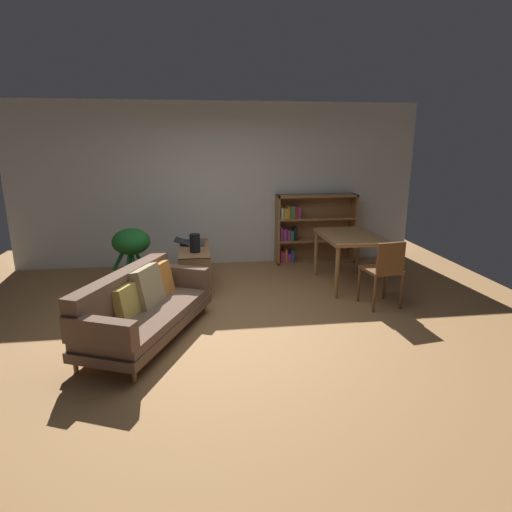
{
  "coord_description": "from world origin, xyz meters",
  "views": [
    {
      "loc": [
        -0.37,
        -4.58,
        2.07
      ],
      "look_at": [
        0.34,
        0.55,
        0.67
      ],
      "focal_mm": 29.93,
      "sensor_mm": 36.0,
      "label": 1
    }
  ],
  "objects_px": {
    "dining_chair_near": "(384,269)",
    "bookshelf": "(310,229)",
    "open_laptop": "(191,243)",
    "media_console": "(195,267)",
    "fabric_couch": "(142,306)",
    "dining_table": "(349,240)",
    "potted_floor_plant": "(131,247)",
    "desk_speaker": "(195,243)"
  },
  "relations": [
    {
      "from": "dining_chair_near",
      "to": "bookshelf",
      "type": "relative_size",
      "value": 0.64
    },
    {
      "from": "open_laptop",
      "to": "media_console",
      "type": "bearing_deg",
      "value": -80.74
    },
    {
      "from": "fabric_couch",
      "to": "open_laptop",
      "type": "distance_m",
      "value": 1.96
    },
    {
      "from": "fabric_couch",
      "to": "open_laptop",
      "type": "height_order",
      "value": "fabric_couch"
    },
    {
      "from": "bookshelf",
      "to": "dining_table",
      "type": "bearing_deg",
      "value": -79.47
    },
    {
      "from": "dining_chair_near",
      "to": "potted_floor_plant",
      "type": "bearing_deg",
      "value": 158.91
    },
    {
      "from": "media_console",
      "to": "desk_speaker",
      "type": "distance_m",
      "value": 0.48
    },
    {
      "from": "bookshelf",
      "to": "desk_speaker",
      "type": "bearing_deg",
      "value": -146.67
    },
    {
      "from": "open_laptop",
      "to": "dining_table",
      "type": "relative_size",
      "value": 0.4
    },
    {
      "from": "desk_speaker",
      "to": "open_laptop",
      "type": "bearing_deg",
      "value": 96.53
    },
    {
      "from": "media_console",
      "to": "desk_speaker",
      "type": "bearing_deg",
      "value": -86.69
    },
    {
      "from": "fabric_couch",
      "to": "bookshelf",
      "type": "xyz_separation_m",
      "value": [
        2.56,
        2.69,
        0.23
      ]
    },
    {
      "from": "media_console",
      "to": "open_laptop",
      "type": "relative_size",
      "value": 2.58
    },
    {
      "from": "dining_table",
      "to": "media_console",
      "type": "bearing_deg",
      "value": 174.13
    },
    {
      "from": "dining_chair_near",
      "to": "dining_table",
      "type": "bearing_deg",
      "value": 98.15
    },
    {
      "from": "dining_table",
      "to": "open_laptop",
      "type": "bearing_deg",
      "value": 167.77
    },
    {
      "from": "fabric_couch",
      "to": "open_laptop",
      "type": "relative_size",
      "value": 4.23
    },
    {
      "from": "open_laptop",
      "to": "dining_chair_near",
      "type": "xyz_separation_m",
      "value": [
        2.42,
        -1.41,
        -0.09
      ]
    },
    {
      "from": "potted_floor_plant",
      "to": "fabric_couch",
      "type": "bearing_deg",
      "value": -79.03
    },
    {
      "from": "potted_floor_plant",
      "to": "dining_chair_near",
      "type": "height_order",
      "value": "dining_chair_near"
    },
    {
      "from": "media_console",
      "to": "dining_table",
      "type": "relative_size",
      "value": 1.04
    },
    {
      "from": "media_console",
      "to": "bookshelf",
      "type": "bearing_deg",
      "value": 28.34
    },
    {
      "from": "potted_floor_plant",
      "to": "media_console",
      "type": "bearing_deg",
      "value": -7.02
    },
    {
      "from": "fabric_couch",
      "to": "dining_chair_near",
      "type": "xyz_separation_m",
      "value": [
        2.94,
        0.46,
        0.15
      ]
    },
    {
      "from": "potted_floor_plant",
      "to": "open_laptop",
      "type": "bearing_deg",
      "value": 10.24
    },
    {
      "from": "fabric_couch",
      "to": "potted_floor_plant",
      "type": "distance_m",
      "value": 1.77
    },
    {
      "from": "potted_floor_plant",
      "to": "dining_chair_near",
      "type": "relative_size",
      "value": 0.98
    },
    {
      "from": "fabric_couch",
      "to": "desk_speaker",
      "type": "xyz_separation_m",
      "value": [
        0.58,
        1.38,
        0.35
      ]
    },
    {
      "from": "media_console",
      "to": "fabric_couch",
      "type": "bearing_deg",
      "value": -109.27
    },
    {
      "from": "desk_speaker",
      "to": "dining_table",
      "type": "relative_size",
      "value": 0.23
    },
    {
      "from": "desk_speaker",
      "to": "dining_chair_near",
      "type": "relative_size",
      "value": 0.29
    },
    {
      "from": "open_laptop",
      "to": "desk_speaker",
      "type": "bearing_deg",
      "value": -83.47
    },
    {
      "from": "desk_speaker",
      "to": "dining_table",
      "type": "height_order",
      "value": "desk_speaker"
    },
    {
      "from": "open_laptop",
      "to": "dining_chair_near",
      "type": "relative_size",
      "value": 0.52
    },
    {
      "from": "open_laptop",
      "to": "potted_floor_plant",
      "type": "bearing_deg",
      "value": -169.76
    },
    {
      "from": "bookshelf",
      "to": "potted_floor_plant",
      "type": "bearing_deg",
      "value": -161.52
    },
    {
      "from": "desk_speaker",
      "to": "dining_chair_near",
      "type": "height_order",
      "value": "dining_chair_near"
    },
    {
      "from": "open_laptop",
      "to": "potted_floor_plant",
      "type": "height_order",
      "value": "potted_floor_plant"
    },
    {
      "from": "media_console",
      "to": "bookshelf",
      "type": "relative_size",
      "value": 0.86
    },
    {
      "from": "desk_speaker",
      "to": "potted_floor_plant",
      "type": "relative_size",
      "value": 0.3
    },
    {
      "from": "fabric_couch",
      "to": "media_console",
      "type": "bearing_deg",
      "value": 70.73
    },
    {
      "from": "potted_floor_plant",
      "to": "dining_table",
      "type": "distance_m",
      "value": 3.16
    }
  ]
}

